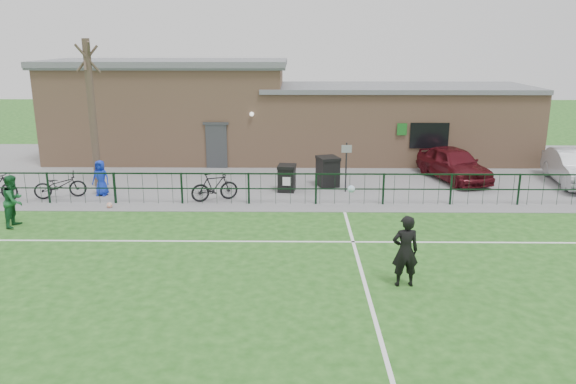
{
  "coord_description": "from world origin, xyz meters",
  "views": [
    {
      "loc": [
        0.22,
        -12.11,
        6.01
      ],
      "look_at": [
        0.0,
        5.0,
        1.3
      ],
      "focal_mm": 35.0,
      "sensor_mm": 36.0,
      "label": 1
    }
  ],
  "objects_px": {
    "bare_tree": "(92,115)",
    "bicycle_d": "(215,187)",
    "car_maroon": "(454,164)",
    "car_silver": "(574,168)",
    "sign_post": "(346,167)",
    "ball_ground": "(110,205)",
    "spectator_child": "(101,178)",
    "wheelie_bin_left": "(287,179)",
    "wheelie_bin_right": "(328,172)",
    "outfield_player": "(14,201)",
    "bicycle_c": "(60,185)"
  },
  "relations": [
    {
      "from": "wheelie_bin_left",
      "to": "ball_ground",
      "type": "bearing_deg",
      "value": -152.94
    },
    {
      "from": "sign_post",
      "to": "bicycle_c",
      "type": "xyz_separation_m",
      "value": [
        -11.11,
        -1.04,
        -0.5
      ]
    },
    {
      "from": "wheelie_bin_left",
      "to": "ball_ground",
      "type": "distance_m",
      "value": 6.89
    },
    {
      "from": "car_maroon",
      "to": "spectator_child",
      "type": "distance_m",
      "value": 14.74
    },
    {
      "from": "bicycle_d",
      "to": "outfield_player",
      "type": "distance_m",
      "value": 6.86
    },
    {
      "from": "car_silver",
      "to": "ball_ground",
      "type": "bearing_deg",
      "value": -161.05
    },
    {
      "from": "sign_post",
      "to": "car_maroon",
      "type": "height_order",
      "value": "sign_post"
    },
    {
      "from": "bicycle_c",
      "to": "spectator_child",
      "type": "height_order",
      "value": "spectator_child"
    },
    {
      "from": "wheelie_bin_right",
      "to": "car_silver",
      "type": "distance_m",
      "value": 10.4
    },
    {
      "from": "bare_tree",
      "to": "wheelie_bin_right",
      "type": "xyz_separation_m",
      "value": [
        9.58,
        0.16,
        -2.4
      ]
    },
    {
      "from": "bicycle_c",
      "to": "spectator_child",
      "type": "bearing_deg",
      "value": -94.37
    },
    {
      "from": "car_silver",
      "to": "spectator_child",
      "type": "height_order",
      "value": "car_silver"
    },
    {
      "from": "car_maroon",
      "to": "car_silver",
      "type": "distance_m",
      "value": 4.91
    },
    {
      "from": "bare_tree",
      "to": "bicycle_d",
      "type": "height_order",
      "value": "bare_tree"
    },
    {
      "from": "wheelie_bin_left",
      "to": "car_silver",
      "type": "height_order",
      "value": "car_silver"
    },
    {
      "from": "sign_post",
      "to": "ball_ground",
      "type": "xyz_separation_m",
      "value": [
        -8.81,
        -2.32,
        -0.91
      ]
    },
    {
      "from": "wheelie_bin_right",
      "to": "ball_ground",
      "type": "xyz_separation_m",
      "value": [
        -8.14,
        -3.24,
        -0.49
      ]
    },
    {
      "from": "sign_post",
      "to": "bicycle_d",
      "type": "relative_size",
      "value": 1.1
    },
    {
      "from": "car_maroon",
      "to": "spectator_child",
      "type": "xyz_separation_m",
      "value": [
        -14.49,
        -2.68,
        -0.02
      ]
    },
    {
      "from": "sign_post",
      "to": "outfield_player",
      "type": "height_order",
      "value": "sign_post"
    },
    {
      "from": "wheelie_bin_right",
      "to": "wheelie_bin_left",
      "type": "bearing_deg",
      "value": -172.28
    },
    {
      "from": "car_maroon",
      "to": "car_silver",
      "type": "bearing_deg",
      "value": -24.22
    },
    {
      "from": "bare_tree",
      "to": "bicycle_d",
      "type": "relative_size",
      "value": 3.31
    },
    {
      "from": "wheelie_bin_right",
      "to": "car_silver",
      "type": "relative_size",
      "value": 0.26
    },
    {
      "from": "car_silver",
      "to": "bicycle_d",
      "type": "distance_m",
      "value": 15.04
    },
    {
      "from": "bicycle_d",
      "to": "ball_ground",
      "type": "xyz_separation_m",
      "value": [
        -3.73,
        -0.97,
        -0.46
      ]
    },
    {
      "from": "ball_ground",
      "to": "bare_tree",
      "type": "bearing_deg",
      "value": 115.09
    },
    {
      "from": "car_maroon",
      "to": "bicycle_c",
      "type": "height_order",
      "value": "car_maroon"
    },
    {
      "from": "wheelie_bin_left",
      "to": "car_maroon",
      "type": "xyz_separation_m",
      "value": [
        7.22,
        1.94,
        0.23
      ]
    },
    {
      "from": "car_silver",
      "to": "outfield_player",
      "type": "distance_m",
      "value": 21.71
    },
    {
      "from": "car_silver",
      "to": "bare_tree",
      "type": "bearing_deg",
      "value": -170.56
    },
    {
      "from": "wheelie_bin_left",
      "to": "car_maroon",
      "type": "bearing_deg",
      "value": 21.62
    },
    {
      "from": "bicycle_d",
      "to": "outfield_player",
      "type": "xyz_separation_m",
      "value": [
        -6.16,
        -3.0,
        0.3
      ]
    },
    {
      "from": "spectator_child",
      "to": "wheelie_bin_left",
      "type": "bearing_deg",
      "value": 13.63
    },
    {
      "from": "wheelie_bin_left",
      "to": "bicycle_d",
      "type": "relative_size",
      "value": 0.55
    },
    {
      "from": "wheelie_bin_left",
      "to": "spectator_child",
      "type": "xyz_separation_m",
      "value": [
        -7.27,
        -0.74,
        0.21
      ]
    },
    {
      "from": "outfield_player",
      "to": "ball_ground",
      "type": "bearing_deg",
      "value": -48.55
    },
    {
      "from": "bicycle_c",
      "to": "outfield_player",
      "type": "relative_size",
      "value": 1.1
    },
    {
      "from": "bicycle_d",
      "to": "spectator_child",
      "type": "relative_size",
      "value": 1.29
    },
    {
      "from": "car_silver",
      "to": "wheelie_bin_left",
      "type": "bearing_deg",
      "value": -166.35
    },
    {
      "from": "bicycle_c",
      "to": "spectator_child",
      "type": "relative_size",
      "value": 1.36
    },
    {
      "from": "car_silver",
      "to": "bicycle_d",
      "type": "height_order",
      "value": "car_silver"
    },
    {
      "from": "bicycle_c",
      "to": "bicycle_d",
      "type": "height_order",
      "value": "bicycle_d"
    },
    {
      "from": "ball_ground",
      "to": "spectator_child",
      "type": "bearing_deg",
      "value": 116.4
    },
    {
      "from": "bicycle_d",
      "to": "ball_ground",
      "type": "height_order",
      "value": "bicycle_d"
    },
    {
      "from": "bicycle_c",
      "to": "spectator_child",
      "type": "xyz_separation_m",
      "value": [
        1.47,
        0.38,
        0.2
      ]
    },
    {
      "from": "bare_tree",
      "to": "outfield_player",
      "type": "relative_size",
      "value": 3.48
    },
    {
      "from": "car_silver",
      "to": "spectator_child",
      "type": "xyz_separation_m",
      "value": [
        -19.35,
        -1.97,
        -0.02
      ]
    },
    {
      "from": "bicycle_c",
      "to": "outfield_player",
      "type": "bearing_deg",
      "value": 158.82
    },
    {
      "from": "bare_tree",
      "to": "wheelie_bin_right",
      "type": "relative_size",
      "value": 5.18
    }
  ]
}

